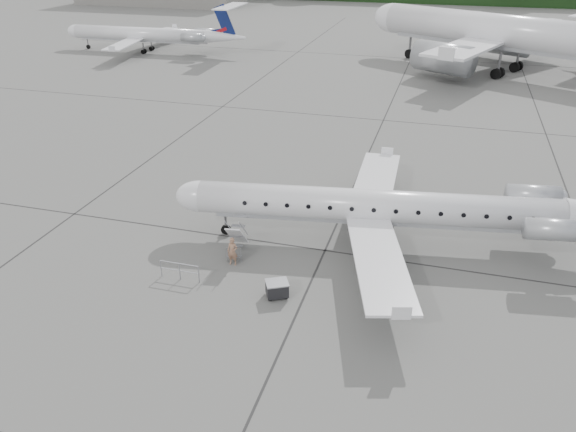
% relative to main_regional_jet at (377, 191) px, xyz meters
% --- Properties ---
extents(ground, '(320.00, 320.00, 0.00)m').
position_rel_main_regional_jet_xyz_m(ground, '(2.27, -6.75, -3.43)').
color(ground, '#61615E').
rests_on(ground, ground).
extents(main_regional_jet, '(29.43, 23.19, 6.86)m').
position_rel_main_regional_jet_xyz_m(main_regional_jet, '(0.00, 0.00, 0.00)').
color(main_regional_jet, silver).
rests_on(main_regional_jet, ground).
extents(airstair, '(1.19, 2.34, 2.15)m').
position_rel_main_regional_jet_xyz_m(airstair, '(-7.41, -3.32, -2.36)').
color(airstair, silver).
rests_on(airstair, ground).
extents(passenger, '(0.61, 0.41, 1.66)m').
position_rel_main_regional_jet_xyz_m(passenger, '(-7.21, -4.57, -2.60)').
color(passenger, '#956A51').
rests_on(passenger, ground).
extents(safety_railing, '(2.20, 0.09, 1.00)m').
position_rel_main_regional_jet_xyz_m(safety_railing, '(-9.39, -6.79, -2.93)').
color(safety_railing, gray).
rests_on(safety_railing, ground).
extents(baggage_cart, '(1.36, 1.27, 0.94)m').
position_rel_main_regional_jet_xyz_m(baggage_cart, '(-3.92, -6.85, -2.96)').
color(baggage_cart, black).
rests_on(baggage_cart, ground).
extents(bg_narrowbody, '(49.47, 44.86, 14.54)m').
position_rel_main_regional_jet_xyz_m(bg_narrowbody, '(8.32, 48.80, 3.84)').
color(bg_narrowbody, silver).
rests_on(bg_narrowbody, ground).
extents(bg_regional_left, '(27.93, 20.48, 7.19)m').
position_rel_main_regional_jet_xyz_m(bg_regional_left, '(-42.50, 48.45, 0.16)').
color(bg_regional_left, silver).
rests_on(bg_regional_left, ground).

